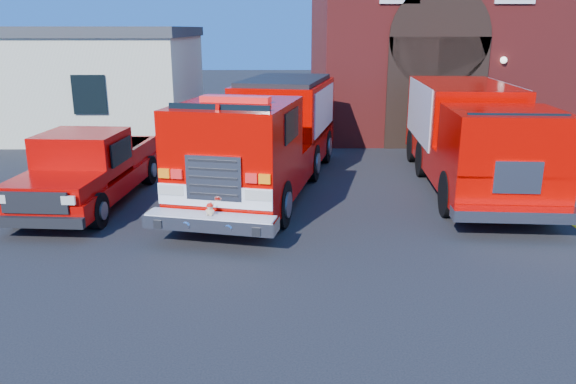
{
  "coord_description": "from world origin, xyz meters",
  "views": [
    {
      "loc": [
        -0.14,
        -11.41,
        4.29
      ],
      "look_at": [
        0.0,
        -1.2,
        1.3
      ],
      "focal_mm": 35.0,
      "sensor_mm": 36.0,
      "label": 1
    }
  ],
  "objects_px": {
    "pickup_truck": "(89,169)",
    "fire_engine": "(268,135)",
    "side_building": "(73,79)",
    "fire_station": "(489,29)",
    "secondary_truck": "(471,133)"
  },
  "relations": [
    {
      "from": "fire_station",
      "to": "fire_engine",
      "type": "bearing_deg",
      "value": -132.73
    },
    {
      "from": "side_building",
      "to": "fire_engine",
      "type": "height_order",
      "value": "side_building"
    },
    {
      "from": "fire_station",
      "to": "fire_engine",
      "type": "height_order",
      "value": "fire_station"
    },
    {
      "from": "pickup_truck",
      "to": "secondary_truck",
      "type": "distance_m",
      "value": 10.25
    },
    {
      "from": "fire_station",
      "to": "pickup_truck",
      "type": "bearing_deg",
      "value": -140.17
    },
    {
      "from": "secondary_truck",
      "to": "fire_station",
      "type": "bearing_deg",
      "value": 69.2
    },
    {
      "from": "fire_station",
      "to": "secondary_truck",
      "type": "distance_m",
      "value": 11.13
    },
    {
      "from": "fire_station",
      "to": "side_building",
      "type": "xyz_separation_m",
      "value": [
        -17.99,
        -0.99,
        -2.05
      ]
    },
    {
      "from": "fire_station",
      "to": "side_building",
      "type": "bearing_deg",
      "value": -176.86
    },
    {
      "from": "fire_station",
      "to": "side_building",
      "type": "height_order",
      "value": "fire_station"
    },
    {
      "from": "side_building",
      "to": "pickup_truck",
      "type": "bearing_deg",
      "value": -69.19
    },
    {
      "from": "side_building",
      "to": "fire_engine",
      "type": "bearing_deg",
      "value": -47.47
    },
    {
      "from": "pickup_truck",
      "to": "fire_engine",
      "type": "bearing_deg",
      "value": 17.02
    },
    {
      "from": "fire_engine",
      "to": "pickup_truck",
      "type": "relative_size",
      "value": 1.65
    },
    {
      "from": "fire_station",
      "to": "secondary_truck",
      "type": "height_order",
      "value": "fire_station"
    }
  ]
}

